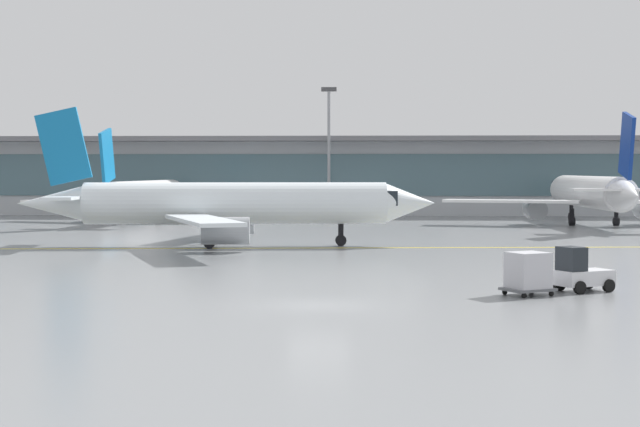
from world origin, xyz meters
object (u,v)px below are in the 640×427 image
(apron_light_mast_1, at_px, (329,146))
(gate_airplane_2, at_px, (591,193))
(taxiing_regional_jet, at_px, (230,205))
(baggage_tug, at_px, (580,273))
(cargo_dolly_lead, at_px, (528,272))
(gate_airplane_1, at_px, (144,195))

(apron_light_mast_1, bearing_deg, gate_airplane_2, -29.75)
(taxiing_regional_jet, bearing_deg, baggage_tug, -58.02)
(baggage_tug, distance_m, apron_light_mast_1, 73.21)
(taxiing_regional_jet, height_order, baggage_tug, taxiing_regional_jet)
(cargo_dolly_lead, height_order, apron_light_mast_1, apron_light_mast_1)
(gate_airplane_1, bearing_deg, baggage_tug, -145.64)
(taxiing_regional_jet, height_order, apron_light_mast_1, apron_light_mast_1)
(baggage_tug, relative_size, apron_light_mast_1, 0.19)
(taxiing_regional_jet, relative_size, cargo_dolly_lead, 11.79)
(taxiing_regional_jet, distance_m, apron_light_mast_1, 45.51)
(gate_airplane_2, xyz_separation_m, taxiing_regional_jet, (-32.87, -29.37, -0.18))
(gate_airplane_2, distance_m, baggage_tug, 57.64)
(baggage_tug, xyz_separation_m, cargo_dolly_lead, (-2.63, -1.42, 0.16))
(gate_airplane_2, bearing_deg, gate_airplane_1, 84.29)
(gate_airplane_1, xyz_separation_m, apron_light_mast_1, (19.46, 11.53, 5.44))
(gate_airplane_1, distance_m, gate_airplane_2, 46.66)
(gate_airplane_1, distance_m, baggage_tug, 68.63)
(apron_light_mast_1, bearing_deg, cargo_dolly_lead, -81.28)
(gate_airplane_2, relative_size, taxiing_regional_jet, 1.06)
(gate_airplane_1, relative_size, baggage_tug, 9.84)
(taxiing_regional_jet, height_order, cargo_dolly_lead, taxiing_regional_jet)
(gate_airplane_2, bearing_deg, baggage_tug, 165.86)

